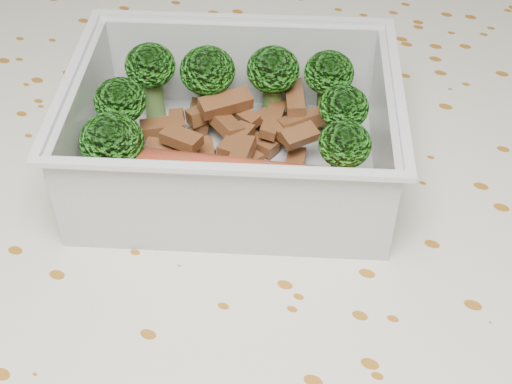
% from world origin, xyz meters
% --- Properties ---
extents(dining_table, '(1.40, 0.90, 0.75)m').
position_xyz_m(dining_table, '(0.00, 0.00, 0.67)').
color(dining_table, brown).
rests_on(dining_table, ground).
extents(tablecloth, '(1.46, 0.96, 0.19)m').
position_xyz_m(tablecloth, '(0.00, 0.00, 0.72)').
color(tablecloth, silver).
rests_on(tablecloth, dining_table).
extents(lunch_container, '(0.24, 0.21, 0.07)m').
position_xyz_m(lunch_container, '(-0.02, 0.04, 0.78)').
color(lunch_container, silver).
rests_on(lunch_container, tablecloth).
extents(broccoli_florets, '(0.17, 0.15, 0.06)m').
position_xyz_m(broccoli_florets, '(-0.04, 0.05, 0.80)').
color(broccoli_florets, '#608C3F').
rests_on(broccoli_florets, lunch_container).
extents(meat_pile, '(0.11, 0.10, 0.03)m').
position_xyz_m(meat_pile, '(-0.03, 0.05, 0.78)').
color(meat_pile, brown).
rests_on(meat_pile, lunch_container).
extents(sausage, '(0.16, 0.07, 0.03)m').
position_xyz_m(sausage, '(-0.00, 0.00, 0.78)').
color(sausage, '#AF3E26').
rests_on(sausage, lunch_container).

